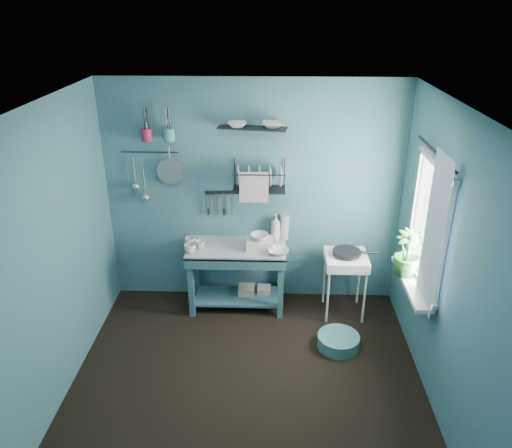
{
  "coord_description": "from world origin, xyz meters",
  "views": [
    {
      "loc": [
        0.2,
        -3.56,
        3.21
      ],
      "look_at": [
        0.05,
        0.85,
        1.2
      ],
      "focal_mm": 35.0,
      "sensor_mm": 36.0,
      "label": 1
    }
  ],
  "objects_px": {
    "mug_left": "(190,249)",
    "soap_bottle": "(276,227)",
    "utensil_cup_teal": "(169,135)",
    "frying_pan": "(347,252)",
    "utensil_cup_magenta": "(147,135)",
    "mug_right": "(190,242)",
    "colander": "(170,171)",
    "hotplate_stand": "(344,284)",
    "floor_basin": "(338,341)",
    "wash_tub": "(260,244)",
    "storage_tin_large": "(246,295)",
    "water_bottle": "(285,227)",
    "storage_tin_small": "(264,294)",
    "potted_plant": "(407,253)",
    "dish_rack": "(259,176)",
    "mug_mid": "(201,245)",
    "work_counter": "(237,277)"
  },
  "relations": [
    {
      "from": "mug_left",
      "to": "soap_bottle",
      "type": "distance_m",
      "value": 0.97
    },
    {
      "from": "mug_right",
      "to": "floor_basin",
      "type": "xyz_separation_m",
      "value": [
        1.56,
        -0.7,
        -0.74
      ]
    },
    {
      "from": "dish_rack",
      "to": "hotplate_stand",
      "type": "bearing_deg",
      "value": -13.27
    },
    {
      "from": "water_bottle",
      "to": "mug_left",
      "type": "bearing_deg",
      "value": -159.19
    },
    {
      "from": "dish_rack",
      "to": "mug_right",
      "type": "bearing_deg",
      "value": -169.46
    },
    {
      "from": "frying_pan",
      "to": "storage_tin_large",
      "type": "height_order",
      "value": "frying_pan"
    },
    {
      "from": "soap_bottle",
      "to": "colander",
      "type": "bearing_deg",
      "value": 179.22
    },
    {
      "from": "storage_tin_small",
      "to": "frying_pan",
      "type": "bearing_deg",
      "value": -10.89
    },
    {
      "from": "work_counter",
      "to": "potted_plant",
      "type": "distance_m",
      "value": 1.89
    },
    {
      "from": "soap_bottle",
      "to": "storage_tin_large",
      "type": "relative_size",
      "value": 1.36
    },
    {
      "from": "utensil_cup_magenta",
      "to": "floor_basin",
      "type": "height_order",
      "value": "utensil_cup_magenta"
    },
    {
      "from": "work_counter",
      "to": "potted_plant",
      "type": "xyz_separation_m",
      "value": [
        1.63,
        -0.67,
        0.68
      ]
    },
    {
      "from": "mug_left",
      "to": "colander",
      "type": "bearing_deg",
      "value": 121.24
    },
    {
      "from": "wash_tub",
      "to": "soap_bottle",
      "type": "relative_size",
      "value": 0.94
    },
    {
      "from": "wash_tub",
      "to": "floor_basin",
      "type": "relative_size",
      "value": 0.66
    },
    {
      "from": "dish_rack",
      "to": "utensil_cup_magenta",
      "type": "distance_m",
      "value": 1.23
    },
    {
      "from": "work_counter",
      "to": "soap_bottle",
      "type": "xyz_separation_m",
      "value": [
        0.42,
        0.2,
        0.53
      ]
    },
    {
      "from": "wash_tub",
      "to": "utensil_cup_magenta",
      "type": "height_order",
      "value": "utensil_cup_magenta"
    },
    {
      "from": "soap_bottle",
      "to": "utensil_cup_magenta",
      "type": "bearing_deg",
      "value": -179.37
    },
    {
      "from": "water_bottle",
      "to": "utensil_cup_teal",
      "type": "bearing_deg",
      "value": -178.35
    },
    {
      "from": "storage_tin_large",
      "to": "work_counter",
      "type": "bearing_deg",
      "value": -153.43
    },
    {
      "from": "hotplate_stand",
      "to": "utensil_cup_magenta",
      "type": "xyz_separation_m",
      "value": [
        -2.09,
        0.27,
        1.57
      ]
    },
    {
      "from": "water_bottle",
      "to": "storage_tin_small",
      "type": "height_order",
      "value": "water_bottle"
    },
    {
      "from": "mug_left",
      "to": "dish_rack",
      "type": "height_order",
      "value": "dish_rack"
    },
    {
      "from": "mug_right",
      "to": "dish_rack",
      "type": "height_order",
      "value": "dish_rack"
    },
    {
      "from": "water_bottle",
      "to": "hotplate_stand",
      "type": "xyz_separation_m",
      "value": [
        0.66,
        -0.31,
        -0.54
      ]
    },
    {
      "from": "mug_left",
      "to": "hotplate_stand",
      "type": "height_order",
      "value": "mug_left"
    },
    {
      "from": "mug_right",
      "to": "wash_tub",
      "type": "relative_size",
      "value": 0.44
    },
    {
      "from": "frying_pan",
      "to": "utensil_cup_magenta",
      "type": "xyz_separation_m",
      "value": [
        -2.09,
        0.27,
        1.17
      ]
    },
    {
      "from": "storage_tin_large",
      "to": "mug_right",
      "type": "bearing_deg",
      "value": -175.24
    },
    {
      "from": "mug_right",
      "to": "utensil_cup_magenta",
      "type": "height_order",
      "value": "utensil_cup_magenta"
    },
    {
      "from": "mug_right",
      "to": "colander",
      "type": "height_order",
      "value": "colander"
    },
    {
      "from": "frying_pan",
      "to": "potted_plant",
      "type": "distance_m",
      "value": 0.8
    },
    {
      "from": "dish_rack",
      "to": "utensil_cup_teal",
      "type": "relative_size",
      "value": 4.23
    },
    {
      "from": "soap_bottle",
      "to": "potted_plant",
      "type": "xyz_separation_m",
      "value": [
        1.21,
        -0.87,
        0.15
      ]
    },
    {
      "from": "water_bottle",
      "to": "wash_tub",
      "type": "bearing_deg",
      "value": -138.37
    },
    {
      "from": "utensil_cup_teal",
      "to": "potted_plant",
      "type": "distance_m",
      "value": 2.62
    },
    {
      "from": "hotplate_stand",
      "to": "mug_mid",
      "type": "bearing_deg",
      "value": 171.78
    },
    {
      "from": "mug_right",
      "to": "potted_plant",
      "type": "height_order",
      "value": "potted_plant"
    },
    {
      "from": "hotplate_stand",
      "to": "frying_pan",
      "type": "relative_size",
      "value": 2.38
    },
    {
      "from": "water_bottle",
      "to": "storage_tin_small",
      "type": "relative_size",
      "value": 1.4
    },
    {
      "from": "utensil_cup_teal",
      "to": "storage_tin_large",
      "type": "relative_size",
      "value": 0.59
    },
    {
      "from": "utensil_cup_magenta",
      "to": "utensil_cup_teal",
      "type": "bearing_deg",
      "value": 0.0
    },
    {
      "from": "potted_plant",
      "to": "mug_right",
      "type": "bearing_deg",
      "value": 162.67
    },
    {
      "from": "mug_mid",
      "to": "frying_pan",
      "type": "distance_m",
      "value": 1.56
    },
    {
      "from": "soap_bottle",
      "to": "utensil_cup_teal",
      "type": "bearing_deg",
      "value": -179.24
    },
    {
      "from": "soap_bottle",
      "to": "dish_rack",
      "type": "height_order",
      "value": "dish_rack"
    },
    {
      "from": "hotplate_stand",
      "to": "potted_plant",
      "type": "distance_m",
      "value": 1.01
    },
    {
      "from": "potted_plant",
      "to": "dish_rack",
      "type": "bearing_deg",
      "value": 150.12
    },
    {
      "from": "dish_rack",
      "to": "storage_tin_small",
      "type": "distance_m",
      "value": 1.42
    }
  ]
}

